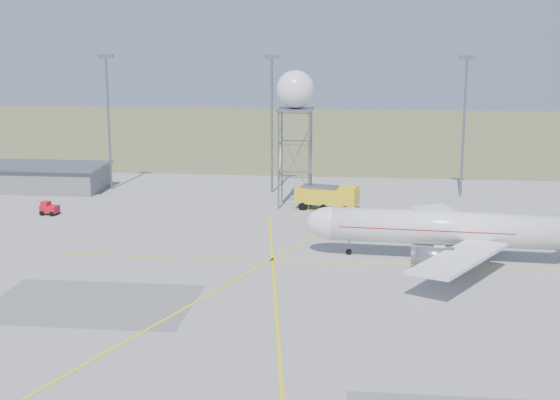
# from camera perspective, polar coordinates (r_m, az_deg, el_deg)

# --- Properties ---
(ground) EXTENTS (400.00, 400.00, 0.00)m
(ground) POSITION_cam_1_polar(r_m,az_deg,el_deg) (54.11, 1.66, -13.64)
(ground) COLOR #A5A49F
(ground) RESTS_ON ground
(grass_strip) EXTENTS (400.00, 120.00, 0.03)m
(grass_strip) POSITION_cam_1_polar(r_m,az_deg,el_deg) (190.11, 5.09, 4.92)
(grass_strip) COLOR #545B32
(grass_strip) RESTS_ON ground
(building_grey) EXTENTS (19.00, 10.00, 3.90)m
(building_grey) POSITION_cam_1_polar(r_m,az_deg,el_deg) (124.60, -16.91, 1.60)
(building_grey) COLOR gray
(building_grey) RESTS_ON ground
(mast_a) EXTENTS (2.20, 0.50, 20.50)m
(mast_a) POSITION_cam_1_polar(r_m,az_deg,el_deg) (121.54, -12.46, 6.39)
(mast_a) COLOR slate
(mast_a) RESTS_ON ground
(mast_b) EXTENTS (2.20, 0.50, 20.50)m
(mast_b) POSITION_cam_1_polar(r_m,az_deg,el_deg) (116.01, -0.60, 6.42)
(mast_b) COLOR slate
(mast_b) RESTS_ON ground
(mast_c) EXTENTS (2.20, 0.50, 20.50)m
(mast_c) POSITION_cam_1_polar(r_m,az_deg,el_deg) (116.05, 13.34, 6.10)
(mast_c) COLOR slate
(mast_c) RESTS_ON ground
(airliner_main) EXTENTS (32.01, 31.05, 10.89)m
(airliner_main) POSITION_cam_1_polar(r_m,az_deg,el_deg) (84.00, 12.22, -2.09)
(airliner_main) COLOR silver
(airliner_main) RESTS_ON ground
(radar_tower) EXTENTS (5.17, 5.17, 18.71)m
(radar_tower) POSITION_cam_1_polar(r_m,az_deg,el_deg) (106.75, 1.12, 5.08)
(radar_tower) COLOR slate
(radar_tower) RESTS_ON ground
(fire_truck) EXTENTS (8.89, 5.00, 3.38)m
(fire_truck) POSITION_cam_1_polar(r_m,az_deg,el_deg) (105.97, 3.57, 0.14)
(fire_truck) COLOR yellow
(fire_truck) RESTS_ON ground
(baggage_tug) EXTENTS (2.49, 2.14, 1.77)m
(baggage_tug) POSITION_cam_1_polar(r_m,az_deg,el_deg) (107.51, -16.52, -0.69)
(baggage_tug) COLOR red
(baggage_tug) RESTS_ON ground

